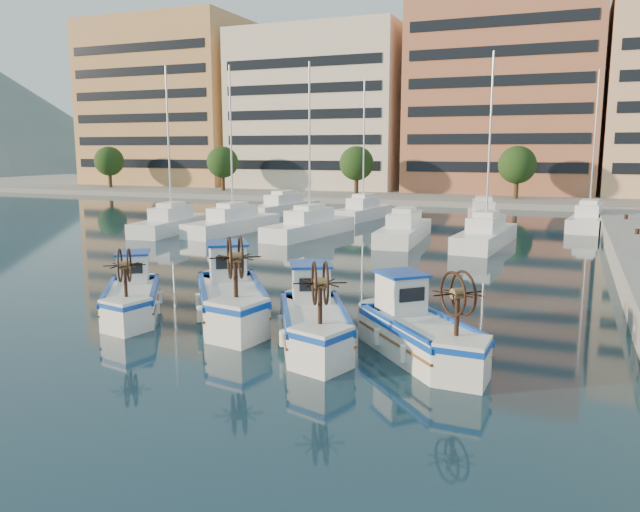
# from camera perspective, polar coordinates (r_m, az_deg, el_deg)

# --- Properties ---
(ground) EXTENTS (300.00, 300.00, 0.00)m
(ground) POSITION_cam_1_polar(r_m,az_deg,el_deg) (19.78, -7.72, -7.58)
(ground) COLOR #1A3346
(ground) RESTS_ON ground
(waterfront) EXTENTS (180.00, 40.00, 25.60)m
(waterfront) POSITION_cam_1_polar(r_m,az_deg,el_deg) (81.59, 22.25, 12.74)
(waterfront) COLOR gray
(waterfront) RESTS_ON ground
(yacht_marina) EXTENTS (39.59, 23.21, 11.50)m
(yacht_marina) POSITION_cam_1_polar(r_m,az_deg,el_deg) (46.18, 7.53, 3.04)
(yacht_marina) COLOR white
(yacht_marina) RESTS_ON ground
(fishing_boat_a) EXTENTS (3.74, 4.41, 2.70)m
(fishing_boat_a) POSITION_cam_1_polar(r_m,az_deg,el_deg) (23.26, -16.82, -3.38)
(fishing_boat_a) COLOR white
(fishing_boat_a) RESTS_ON ground
(fishing_boat_b) EXTENTS (4.53, 5.27, 3.23)m
(fishing_boat_b) POSITION_cam_1_polar(r_m,az_deg,el_deg) (21.86, -8.16, -3.49)
(fishing_boat_b) COLOR white
(fishing_boat_b) RESTS_ON ground
(fishing_boat_c) EXTENTS (3.73, 4.82, 2.91)m
(fishing_boat_c) POSITION_cam_1_polar(r_m,az_deg,el_deg) (19.03, -0.57, -5.67)
(fishing_boat_c) COLOR white
(fishing_boat_c) RESTS_ON ground
(fishing_boat_d) EXTENTS (4.31, 4.47, 2.85)m
(fishing_boat_d) POSITION_cam_1_polar(r_m,az_deg,el_deg) (18.13, 8.95, -6.63)
(fishing_boat_d) COLOR white
(fishing_boat_d) RESTS_ON ground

